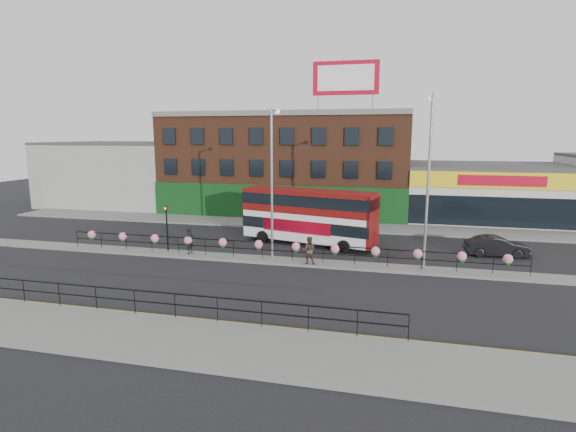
% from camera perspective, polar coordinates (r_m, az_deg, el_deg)
% --- Properties ---
extents(ground, '(120.00, 120.00, 0.00)m').
position_cam_1_polar(ground, '(29.33, -1.37, -5.84)').
color(ground, black).
rests_on(ground, ground).
extents(south_pavement, '(60.00, 4.00, 0.15)m').
position_cam_1_polar(south_pavement, '(18.69, -11.19, -15.50)').
color(south_pavement, slate).
rests_on(south_pavement, ground).
extents(north_pavement, '(60.00, 4.00, 0.15)m').
position_cam_1_polar(north_pavement, '(40.70, 2.96, -1.15)').
color(north_pavement, slate).
rests_on(north_pavement, ground).
extents(median, '(60.00, 1.60, 0.15)m').
position_cam_1_polar(median, '(29.30, -1.37, -5.69)').
color(median, slate).
rests_on(median, ground).
extents(yellow_line_inner, '(60.00, 0.10, 0.01)m').
position_cam_1_polar(yellow_line_inner, '(20.64, -8.47, -13.06)').
color(yellow_line_inner, gold).
rests_on(yellow_line_inner, ground).
extents(yellow_line_outer, '(60.00, 0.10, 0.01)m').
position_cam_1_polar(yellow_line_outer, '(20.48, -8.66, -13.25)').
color(yellow_line_outer, gold).
rests_on(yellow_line_outer, ground).
extents(brick_building, '(25.00, 12.21, 10.30)m').
position_cam_1_polar(brick_building, '(48.60, 0.07, 6.74)').
color(brick_building, brown).
rests_on(brick_building, ground).
extents(supermarket, '(15.00, 12.25, 5.30)m').
position_cam_1_polar(supermarket, '(48.25, 23.87, 2.88)').
color(supermarket, silver).
rests_on(supermarket, ground).
extents(warehouse_west, '(15.50, 12.00, 7.30)m').
position_cam_1_polar(warehouse_west, '(56.94, -20.24, 5.14)').
color(warehouse_west, '#979793').
rests_on(warehouse_west, ground).
extents(billboard, '(6.00, 0.29, 4.40)m').
position_cam_1_polar(billboard, '(42.77, 7.34, 16.98)').
color(billboard, '#B20920').
rests_on(billboard, brick_building).
extents(median_railing, '(30.04, 0.56, 1.23)m').
position_cam_1_polar(median_railing, '(29.05, -1.38, -3.85)').
color(median_railing, black).
rests_on(median_railing, median).
extents(south_railing, '(20.04, 0.05, 1.12)m').
position_cam_1_polar(south_railing, '(20.74, -14.18, -10.30)').
color(south_railing, black).
rests_on(south_railing, south_pavement).
extents(double_decker_bus, '(10.46, 4.86, 4.12)m').
position_cam_1_polar(double_decker_bus, '(33.44, 2.68, 0.62)').
color(double_decker_bus, white).
rests_on(double_decker_bus, ground).
extents(car, '(2.06, 4.32, 1.35)m').
position_cam_1_polar(car, '(33.72, 24.98, -3.48)').
color(car, black).
rests_on(car, ground).
extents(pedestrian_a, '(0.76, 0.58, 1.84)m').
position_cam_1_polar(pedestrian_a, '(31.23, -12.34, -3.04)').
color(pedestrian_a, black).
rests_on(pedestrian_a, median).
extents(pedestrian_b, '(0.93, 0.77, 1.75)m').
position_cam_1_polar(pedestrian_b, '(28.18, 2.67, -4.36)').
color(pedestrian_b, '#403428').
rests_on(pedestrian_b, median).
extents(lamp_column_west, '(0.35, 1.69, 9.64)m').
position_cam_1_polar(lamp_column_west, '(28.79, -1.95, 5.74)').
color(lamp_column_west, gray).
rests_on(lamp_column_west, median).
extents(lamp_column_east, '(0.37, 1.81, 10.32)m').
position_cam_1_polar(lamp_column_east, '(27.68, 17.44, 5.94)').
color(lamp_column_east, gray).
rests_on(lamp_column_east, median).
extents(traffic_light_median, '(0.15, 0.28, 3.65)m').
position_cam_1_polar(traffic_light_median, '(32.05, -15.17, -0.27)').
color(traffic_light_median, black).
rests_on(traffic_light_median, median).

